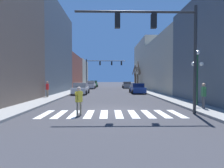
# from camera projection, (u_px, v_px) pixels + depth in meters

# --- Properties ---
(ground_plane) EXTENTS (240.00, 240.00, 0.00)m
(ground_plane) POSITION_uv_depth(u_px,v_px,m) (111.00, 111.00, 11.72)
(ground_plane) COLOR #38383D
(sidewalk_left) EXTENTS (2.02, 90.00, 0.15)m
(sidewalk_left) POSITION_uv_depth(u_px,v_px,m) (15.00, 110.00, 11.59)
(sidewalk_left) COLOR gray
(sidewalk_left) RESTS_ON ground_plane
(sidewalk_right) EXTENTS (2.02, 90.00, 0.15)m
(sidewalk_right) POSITION_uv_depth(u_px,v_px,m) (205.00, 110.00, 11.85)
(sidewalk_right) COLOR gray
(sidewalk_right) RESTS_ON ground_plane
(building_row_left) EXTENTS (6.00, 55.83, 13.69)m
(building_row_left) POSITION_uv_depth(u_px,v_px,m) (48.00, 58.00, 29.59)
(building_row_left) COLOR #66564C
(building_row_left) RESTS_ON ground_plane
(building_row_right) EXTENTS (6.00, 45.42, 11.32)m
(building_row_right) POSITION_uv_depth(u_px,v_px,m) (171.00, 62.00, 29.51)
(building_row_right) COLOR #515B66
(building_row_right) RESTS_ON ground_plane
(crosswalk_stripes) EXTENTS (8.55, 2.60, 0.01)m
(crosswalk_stripes) POSITION_uv_depth(u_px,v_px,m) (111.00, 114.00, 10.72)
(crosswalk_stripes) COLOR white
(crosswalk_stripes) RESTS_ON ground_plane
(traffic_signal_near) EXTENTS (7.38, 0.28, 6.58)m
(traffic_signal_near) POSITION_uv_depth(u_px,v_px,m) (161.00, 35.00, 10.53)
(traffic_signal_near) COLOR #2D2D2D
(traffic_signal_near) RESTS_ON ground_plane
(traffic_signal_far) EXTENTS (8.78, 0.28, 6.64)m
(traffic_signal_far) POSITION_uv_depth(u_px,v_px,m) (101.00, 66.00, 38.90)
(traffic_signal_far) COLOR #2D2D2D
(traffic_signal_far) RESTS_ON ground_plane
(street_lamp_right_corner) EXTENTS (0.95, 0.36, 4.20)m
(street_lamp_right_corner) POSITION_uv_depth(u_px,v_px,m) (197.00, 66.00, 13.31)
(street_lamp_right_corner) COLOR #1E4C2D
(street_lamp_right_corner) RESTS_ON sidewalk_right
(car_parked_left_mid) EXTENTS (2.14, 4.82, 1.64)m
(car_parked_left_mid) POSITION_uv_depth(u_px,v_px,m) (81.00, 89.00, 25.01)
(car_parked_left_mid) COLOR silver
(car_parked_left_mid) RESTS_ON ground_plane
(car_parked_right_mid) EXTENTS (2.09, 4.28, 1.57)m
(car_parked_right_mid) POSITION_uv_depth(u_px,v_px,m) (127.00, 85.00, 41.58)
(car_parked_right_mid) COLOR gray
(car_parked_right_mid) RESTS_ON ground_plane
(car_driving_toward_lane) EXTENTS (2.10, 4.71, 1.76)m
(car_driving_toward_lane) POSITION_uv_depth(u_px,v_px,m) (91.00, 85.00, 39.63)
(car_driving_toward_lane) COLOR silver
(car_driving_toward_lane) RESTS_ON ground_plane
(car_parked_right_far) EXTENTS (2.09, 4.63, 1.53)m
(car_parked_right_far) POSITION_uv_depth(u_px,v_px,m) (137.00, 89.00, 26.44)
(car_parked_right_far) COLOR navy
(car_parked_right_far) RESTS_ON ground_plane
(car_parked_right_near) EXTENTS (2.12, 4.86, 1.78)m
(car_parked_right_near) POSITION_uv_depth(u_px,v_px,m) (94.00, 84.00, 47.59)
(car_parked_right_near) COLOR #236B38
(car_parked_right_near) RESTS_ON ground_plane
(pedestrian_crossing_street) EXTENTS (0.25, 0.76, 1.77)m
(pedestrian_crossing_street) POSITION_uv_depth(u_px,v_px,m) (47.00, 88.00, 19.33)
(pedestrian_crossing_street) COLOR #7A705B
(pedestrian_crossing_street) RESTS_ON sidewalk_left
(pedestrian_on_right_sidewalk) EXTENTS (0.30, 0.74, 1.72)m
(pedestrian_on_right_sidewalk) POSITION_uv_depth(u_px,v_px,m) (204.00, 93.00, 11.88)
(pedestrian_on_right_sidewalk) COLOR #4C4C51
(pedestrian_on_right_sidewalk) RESTS_ON sidewalk_right
(pedestrian_waiting_at_curb) EXTENTS (0.44, 0.68, 1.70)m
(pedestrian_waiting_at_curb) POSITION_uv_depth(u_px,v_px,m) (79.00, 99.00, 10.17)
(pedestrian_waiting_at_curb) COLOR #7A705B
(pedestrian_waiting_at_curb) RESTS_ON ground_plane
(street_tree_left_far) EXTENTS (1.63, 2.04, 6.18)m
(street_tree_left_far) POSITION_uv_depth(u_px,v_px,m) (138.00, 76.00, 40.61)
(street_tree_left_far) COLOR brown
(street_tree_left_far) RESTS_ON sidewalk_right
(street_tree_right_mid) EXTENTS (2.24, 2.49, 5.47)m
(street_tree_right_mid) POSITION_uv_depth(u_px,v_px,m) (135.00, 77.00, 41.95)
(street_tree_right_mid) COLOR brown
(street_tree_right_mid) RESTS_ON sidewalk_right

